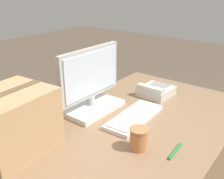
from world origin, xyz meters
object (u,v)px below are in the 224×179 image
Objects in this scene: monitor at (91,86)px; desk_phone at (156,91)px; paper_cup_right at (139,139)px; cardboard_box at (11,122)px; keyboard at (134,117)px; pen_marker at (175,151)px.

monitor reaches higher than desk_phone.
cardboard_box is (-0.34, 0.44, 0.08)m from paper_cup_right.
keyboard is 1.93× the size of desk_phone.
pen_marker is (0.08, -0.14, -0.05)m from paper_cup_right.
monitor is 0.47m from desk_phone.
keyboard is 3.94× the size of paper_cup_right.
pen_marker is (0.42, -0.58, -0.13)m from cardboard_box.
paper_cup_right is 0.28× the size of cardboard_box.
desk_phone is 0.63m from paper_cup_right.
paper_cup_right is at bearing -64.94° from pen_marker.
cardboard_box reaches higher than keyboard.
monitor reaches higher than cardboard_box.
keyboard is at bearing -77.57° from monitor.
monitor is 4.39× the size of paper_cup_right.
keyboard is 0.34m from pen_marker.
keyboard is (0.06, -0.27, -0.13)m from monitor.
desk_phone is at bearing 22.31° from paper_cup_right.
cardboard_box reaches higher than pen_marker.
monitor is at bearing 155.80° from desk_phone.
paper_cup_right is (-0.22, -0.17, 0.04)m from keyboard.
cardboard_box is at bearing -57.79° from pen_marker.
cardboard_box is at bearing 151.57° from keyboard.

